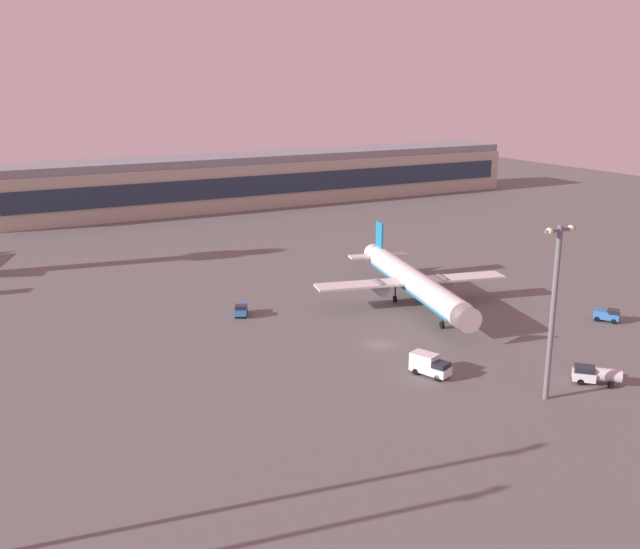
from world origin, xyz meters
name	(u,v)px	position (x,y,z in m)	size (l,w,h in m)	color
ground_plane	(381,345)	(0.00, 0.00, 0.00)	(416.00, 416.00, 0.00)	#605E5B
terminal_building	(272,178)	(41.20, 130.69, 8.09)	(176.78, 22.40, 16.40)	#B2AD99
airplane_terminal_side	(413,281)	(16.26, 14.68, 4.49)	(35.92, 45.81, 11.88)	silver
fuel_truck	(595,374)	(17.43, -26.38, 1.37)	(5.96, 5.92, 2.35)	white
cargo_loader	(241,309)	(-13.79, 23.52, 1.18)	(3.59, 4.58, 2.25)	#3372BF
catering_truck	(429,365)	(-0.65, -13.38, 1.58)	(4.27, 6.12, 3.05)	white
maintenance_van	(607,315)	(40.13, -8.89, 1.18)	(3.93, 4.53, 2.25)	#3372BF
apron_light_west	(554,301)	(8.05, -26.74, 13.25)	(4.80, 0.90, 22.92)	slate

